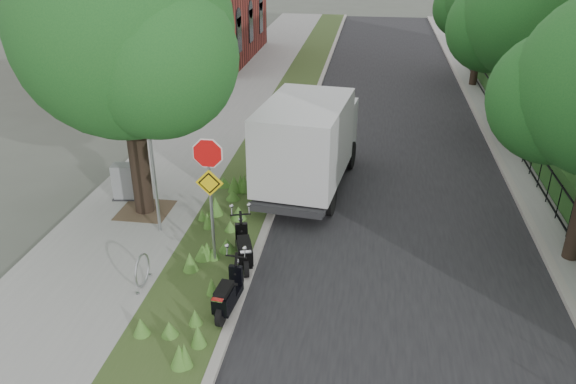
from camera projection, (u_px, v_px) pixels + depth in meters
name	position (u px, v px, depth m)	size (l,w,h in m)	color
ground	(268.00, 284.00, 12.69)	(120.00, 120.00, 0.00)	#4C5147
sidewalk_near	(208.00, 127.00, 22.13)	(3.50, 60.00, 0.12)	gray
verge	(276.00, 131.00, 21.76)	(2.00, 60.00, 0.12)	#374D21
kerb_near	(302.00, 132.00, 21.63)	(0.20, 60.00, 0.13)	#9E9991
road	(394.00, 138.00, 21.19)	(7.00, 60.00, 0.01)	black
kerb_far	(490.00, 141.00, 20.70)	(0.20, 60.00, 0.13)	#9E9991
footpath_far	(538.00, 144.00, 20.48)	(3.20, 60.00, 0.12)	gray
street_tree_main	(122.00, 39.00, 13.69)	(6.21, 5.54, 7.66)	black
bare_post	(152.00, 159.00, 13.79)	(0.08, 0.08, 4.00)	#A5A8AD
bike_hoop	(142.00, 270.00, 12.30)	(0.06, 0.78, 0.77)	#A5A8AD
sign_assembly	(209.00, 176.00, 12.38)	(0.94, 0.08, 3.22)	#A5A8AD
fence_far	(512.00, 127.00, 20.34)	(0.04, 24.00, 1.00)	black
hedge_far	(533.00, 128.00, 20.25)	(1.00, 24.00, 1.10)	#1A491A
far_tree_b	(523.00, 21.00, 18.81)	(4.83, 4.31, 6.56)	black
far_tree_c	(483.00, 3.00, 26.11)	(4.37, 3.89, 5.93)	black
scooter_near	(244.00, 253.00, 12.96)	(0.67, 1.59, 0.78)	black
scooter_far	(227.00, 298.00, 11.41)	(0.41, 1.56, 0.74)	black
box_truck	(309.00, 140.00, 16.52)	(2.72, 5.60, 2.44)	#262628
utility_cabinet	(126.00, 182.00, 16.18)	(0.84, 0.62, 1.04)	#262628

